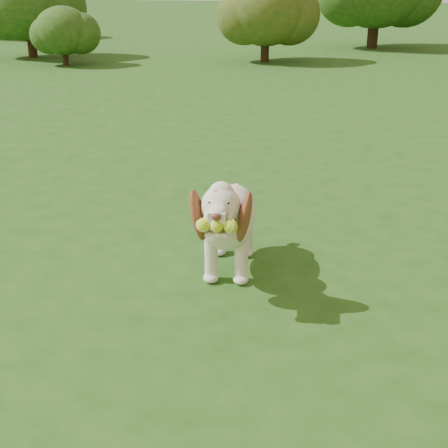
# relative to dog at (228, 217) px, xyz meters

# --- Properties ---
(ground) EXTENTS (80.00, 80.00, 0.00)m
(ground) POSITION_rel_dog_xyz_m (0.55, 0.57, -0.36)
(ground) COLOR #1E4B15
(ground) RESTS_ON ground
(dog) EXTENTS (0.41, 1.05, 0.68)m
(dog) POSITION_rel_dog_xyz_m (0.00, 0.00, 0.00)
(dog) COLOR silver
(dog) RESTS_ON ground
(shrub_a) EXTENTS (1.08, 1.08, 1.12)m
(shrub_a) POSITION_rel_dog_xyz_m (-5.08, 8.31, 0.30)
(shrub_a) COLOR #382314
(shrub_a) RESTS_ON ground
(shrub_b) EXTENTS (1.66, 1.66, 1.72)m
(shrub_b) POSITION_rel_dog_xyz_m (-1.33, 9.69, 0.65)
(shrub_b) COLOR #382314
(shrub_b) RESTS_ON ground
(shrub_e) EXTENTS (1.83, 1.83, 1.90)m
(shrub_e) POSITION_rel_dog_xyz_m (-6.34, 9.33, 0.75)
(shrub_e) COLOR #382314
(shrub_e) RESTS_ON ground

